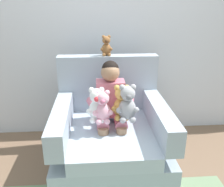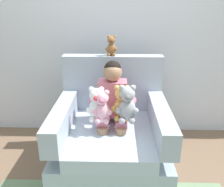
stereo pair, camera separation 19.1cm
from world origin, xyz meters
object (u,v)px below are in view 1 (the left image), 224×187
armchair (111,137)px  plush_grey (127,104)px  plush_white (97,106)px  plush_honey (122,103)px  seated_child (111,102)px  plush_pink (103,108)px  plush_brown_on_backrest (106,46)px

armchair → plush_grey: armchair is taller
plush_white → plush_honey: plush_honey is taller
armchair → plush_honey: 0.40m
seated_child → plush_pink: bearing=-105.7°
seated_child → plush_pink: 0.21m
armchair → plush_grey: (0.13, -0.13, 0.39)m
seated_child → plush_honey: seated_child is taller
plush_grey → plush_brown_on_backrest: size_ratio=1.64×
seated_child → plush_white: size_ratio=2.70×
armchair → plush_pink: armchair is taller
plush_grey → plush_pink: bearing=174.5°
plush_grey → seated_child: bearing=117.1°
seated_child → plush_honey: bearing=-48.2°
seated_child → plush_honey: (0.08, -0.13, 0.04)m
plush_honey → plush_brown_on_backrest: bearing=113.1°
plush_grey → plush_brown_on_backrest: bearing=96.4°
seated_child → plush_pink: seated_child is taller
plush_white → plush_grey: plush_grey is taller
plush_pink → plush_grey: 0.21m
seated_child → plush_grey: size_ratio=2.50×
plush_white → plush_honey: (0.21, 0.03, 0.00)m
plush_pink → plush_white: bearing=145.0°
armchair → plush_white: bearing=-137.2°
plush_grey → plush_honey: bearing=125.2°
plush_white → plush_grey: (0.26, -0.01, 0.01)m
plush_white → seated_child: bearing=57.1°
plush_honey → plush_white: bearing=-161.6°
armchair → plush_grey: 0.43m
plush_brown_on_backrest → plush_grey: bearing=-66.0°
plush_white → plush_pink: bearing=-25.3°
armchair → plush_grey: size_ratio=3.08×
plush_pink → plush_grey: size_ratio=0.88×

